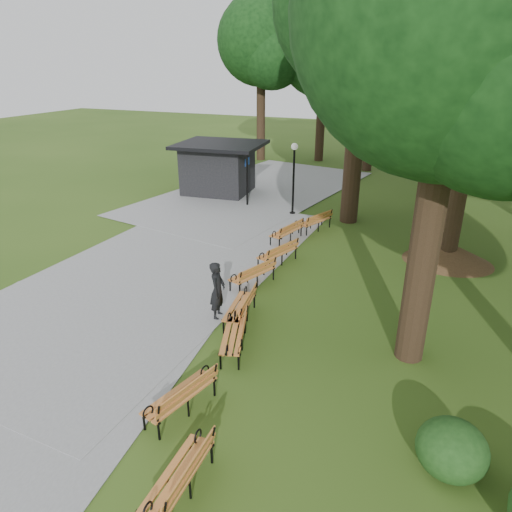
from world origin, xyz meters
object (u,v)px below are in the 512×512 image
at_px(person, 218,291).
at_px(bench_2, 233,335).
at_px(bench_1, 180,395).
at_px(lawn_tree_2, 366,3).
at_px(kiosk, 218,168).
at_px(bench_6, 286,231).
at_px(bench_5, 277,253).
at_px(dirt_mound, 448,252).
at_px(lawn_tree_1, 480,70).
at_px(lamp_post, 294,164).
at_px(lawn_tree_0, 461,12).
at_px(bench_7, 315,221).
at_px(bench_3, 240,307).
at_px(bench_4, 252,274).
at_px(bench_0, 178,475).

relative_size(person, bench_2, 0.92).
relative_size(bench_1, lawn_tree_2, 0.15).
distance_m(kiosk, bench_6, 8.48).
height_order(kiosk, bench_6, kiosk).
height_order(kiosk, bench_5, kiosk).
height_order(dirt_mound, lawn_tree_2, lawn_tree_2).
relative_size(person, bench_1, 0.92).
bearing_deg(lawn_tree_2, lawn_tree_1, -37.64).
relative_size(lamp_post, lawn_tree_1, 0.36).
bearing_deg(bench_6, lawn_tree_1, 106.11).
distance_m(bench_6, lawn_tree_0, 11.24).
xyz_separation_m(bench_5, lawn_tree_2, (1.35, 5.93, 8.58)).
distance_m(bench_5, bench_6, 2.35).
xyz_separation_m(dirt_mound, bench_7, (-5.55, 1.41, 0.06)).
bearing_deg(bench_5, bench_2, 28.32).
xyz_separation_m(lamp_post, dirt_mound, (7.20, -3.27, -2.06)).
bearing_deg(lamp_post, bench_3, -79.87).
height_order(person, lawn_tree_1, lawn_tree_1).
bearing_deg(dirt_mound, lawn_tree_0, -95.89).
distance_m(bench_4, bench_6, 4.32).
distance_m(bench_0, bench_4, 8.15).
bearing_deg(bench_0, bench_1, -150.96).
relative_size(bench_1, lawn_tree_0, 0.17).
bearing_deg(kiosk, lawn_tree_1, -30.05).
bearing_deg(lawn_tree_2, bench_1, -92.10).
bearing_deg(lawn_tree_2, person, -98.85).
bearing_deg(person, lamp_post, -3.44).
height_order(bench_5, lawn_tree_0, lawn_tree_0).
distance_m(lamp_post, bench_7, 3.20).
bearing_deg(bench_5, bench_7, -164.08).
bearing_deg(lawn_tree_0, bench_0, -119.13).
height_order(kiosk, dirt_mound, kiosk).
height_order(bench_1, lawn_tree_2, lawn_tree_2).
height_order(bench_5, bench_6, same).
bearing_deg(lawn_tree_0, bench_5, 141.02).
height_order(person, bench_6, person).
height_order(bench_1, lawn_tree_1, lawn_tree_1).
relative_size(bench_4, lawn_tree_1, 0.20).
bearing_deg(dirt_mound, bench_6, -176.88).
height_order(person, bench_7, person).
relative_size(bench_5, lawn_tree_2, 0.15).
xyz_separation_m(bench_1, lawn_tree_1, (4.95, 10.65, 6.24)).
relative_size(bench_5, bench_6, 1.00).
height_order(bench_3, bench_4, same).
bearing_deg(kiosk, bench_7, -36.41).
distance_m(bench_1, bench_2, 2.51).
xyz_separation_m(kiosk, bench_4, (6.44, -10.11, -0.98)).
bearing_deg(lawn_tree_1, lawn_tree_0, -95.85).
bearing_deg(person, bench_0, -169.29).
relative_size(bench_0, lawn_tree_1, 0.20).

